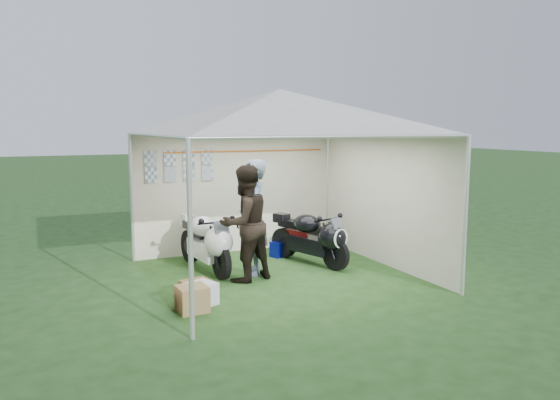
# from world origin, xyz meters

# --- Properties ---
(ground) EXTENTS (80.00, 80.00, 0.00)m
(ground) POSITION_xyz_m (0.00, 0.00, 0.00)
(ground) COLOR #1F4217
(ground) RESTS_ON ground
(canopy_tent) EXTENTS (5.66, 5.66, 3.00)m
(canopy_tent) POSITION_xyz_m (-0.00, 0.03, 2.58)
(canopy_tent) COLOR silver
(canopy_tent) RESTS_ON ground
(motorcycle_white) EXTENTS (0.56, 1.92, 0.95)m
(motorcycle_white) POSITION_xyz_m (-0.99, 0.77, 0.53)
(motorcycle_white) COLOR black
(motorcycle_white) RESTS_ON ground
(motorcycle_black) EXTENTS (0.81, 1.78, 0.90)m
(motorcycle_black) POSITION_xyz_m (0.84, 0.44, 0.50)
(motorcycle_black) COLOR black
(motorcycle_black) RESTS_ON ground
(paddock_stand) EXTENTS (0.44, 0.34, 0.29)m
(paddock_stand) POSITION_xyz_m (0.58, 1.24, 0.14)
(paddock_stand) COLOR #0B17B5
(paddock_stand) RESTS_ON ground
(person_dark_jacket) EXTENTS (1.06, 0.93, 1.83)m
(person_dark_jacket) POSITION_xyz_m (-0.60, 0.01, 0.92)
(person_dark_jacket) COLOR black
(person_dark_jacket) RESTS_ON ground
(person_blue_jacket) EXTENTS (0.65, 0.80, 1.90)m
(person_blue_jacket) POSITION_xyz_m (-0.34, 0.29, 0.95)
(person_blue_jacket) COLOR slate
(person_blue_jacket) RESTS_ON ground
(equipment_box) EXTENTS (0.52, 0.45, 0.45)m
(equipment_box) POSITION_xyz_m (1.33, 1.54, 0.23)
(equipment_box) COLOR black
(equipment_box) RESTS_ON ground
(crate_0) EXTENTS (0.56, 0.50, 0.30)m
(crate_0) POSITION_xyz_m (-1.61, -0.88, 0.15)
(crate_0) COLOR silver
(crate_0) RESTS_ON ground
(crate_1) EXTENTS (0.40, 0.40, 0.34)m
(crate_1) POSITION_xyz_m (-1.75, -1.07, 0.17)
(crate_1) COLOR olive
(crate_1) RESTS_ON ground
(crate_2) EXTENTS (0.32, 0.27, 0.23)m
(crate_2) POSITION_xyz_m (-1.71, -0.98, 0.11)
(crate_2) COLOR #B0B5B9
(crate_2) RESTS_ON ground
(crate_3) EXTENTS (0.45, 0.36, 0.26)m
(crate_3) POSITION_xyz_m (-1.57, -0.56, 0.13)
(crate_3) COLOR brown
(crate_3) RESTS_ON ground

